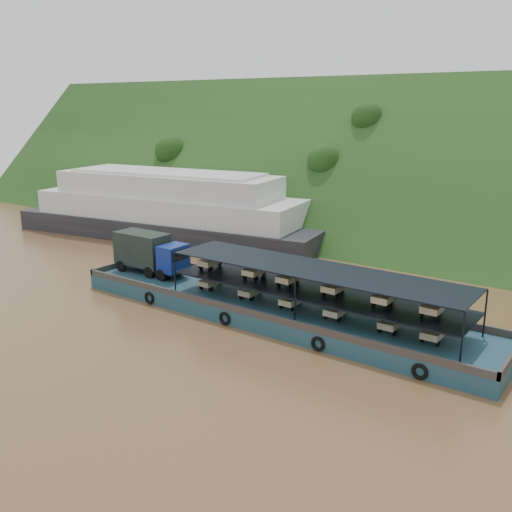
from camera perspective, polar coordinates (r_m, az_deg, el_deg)
The scene contains 4 objects.
ground at distance 47.41m, azimuth -0.16°, elevation -4.87°, with size 160.00×160.00×0.00m, color brown.
hillside at distance 78.39m, azimuth 15.47°, elevation 2.59°, with size 140.00×28.00×28.00m, color black.
cargo_barge at distance 45.09m, azimuth 0.20°, elevation -4.30°, with size 35.00×7.18×4.85m.
passenger_ferry at distance 71.69m, azimuth -8.76°, elevation 4.72°, with size 41.45×16.51×8.17m.
Camera 1 is at (26.14, -36.12, 16.11)m, focal length 40.00 mm.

